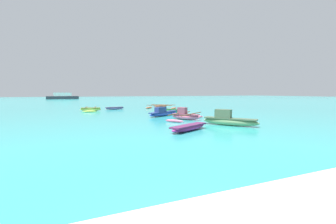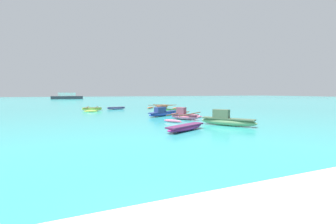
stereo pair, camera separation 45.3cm
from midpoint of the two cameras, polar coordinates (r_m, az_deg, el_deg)
moored_boat_0 at (r=28.60m, az=-12.64°, el=1.02°), size 2.38×0.84×0.31m
moored_boat_1 at (r=12.34m, az=5.50°, el=-3.92°), size 2.94×1.95×0.33m
moored_boat_2 at (r=23.15m, az=0.62°, el=0.36°), size 2.26×2.55×0.41m
moored_boat_3 at (r=26.98m, az=-18.29°, el=0.73°), size 2.28×3.93×0.45m
moored_boat_4 at (r=17.33m, az=4.85°, el=-0.93°), size 3.93×3.43×0.94m
moored_boat_5 at (r=14.67m, az=15.53°, el=-1.98°), size 2.54×3.23×1.01m
moored_boat_6 at (r=29.10m, az=-0.99°, el=1.32°), size 4.08×3.99×0.50m
moored_boat_7 at (r=20.03m, az=-0.64°, el=-0.18°), size 3.66×2.47×0.82m
distant_ferry at (r=79.14m, az=-24.07°, el=3.63°), size 9.40×2.07×2.07m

